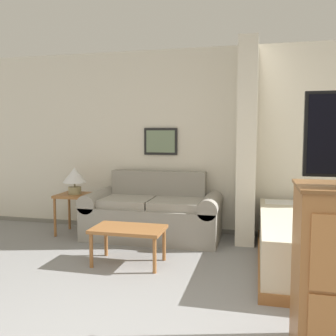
{
  "coord_description": "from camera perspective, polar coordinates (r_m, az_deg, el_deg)",
  "views": [
    {
      "loc": [
        0.72,
        -1.77,
        1.42
      ],
      "look_at": [
        -0.2,
        2.08,
        1.05
      ],
      "focal_mm": 40.0,
      "sensor_mm": 36.0,
      "label": 1
    }
  ],
  "objects": [
    {
      "name": "wall_back",
      "position": [
        5.35,
        5.73,
        3.97
      ],
      "size": [
        6.91,
        0.16,
        2.6
      ],
      "color": "silver",
      "rests_on": "ground_plane"
    },
    {
      "name": "wall_partition_pillar",
      "position": [
        4.95,
        11.95,
        3.84
      ],
      "size": [
        0.24,
        0.58,
        2.6
      ],
      "color": "silver",
      "rests_on": "ground_plane"
    },
    {
      "name": "couch",
      "position": [
        5.12,
        -2.26,
        -6.97
      ],
      "size": [
        1.83,
        0.84,
        0.88
      ],
      "color": "gray",
      "rests_on": "ground_plane"
    },
    {
      "name": "coffee_table",
      "position": [
        4.13,
        -6.04,
        -9.65
      ],
      "size": [
        0.77,
        0.48,
        0.4
      ],
      "color": "#996033",
      "rests_on": "ground_plane"
    },
    {
      "name": "side_table",
      "position": [
        5.44,
        -13.98,
        -4.81
      ],
      "size": [
        0.47,
        0.47,
        0.57
      ],
      "color": "#996033",
      "rests_on": "ground_plane"
    },
    {
      "name": "table_lamp",
      "position": [
        5.4,
        -14.06,
        -1.34
      ],
      "size": [
        0.33,
        0.33,
        0.37
      ],
      "color": "tan",
      "rests_on": "side_table"
    }
  ]
}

